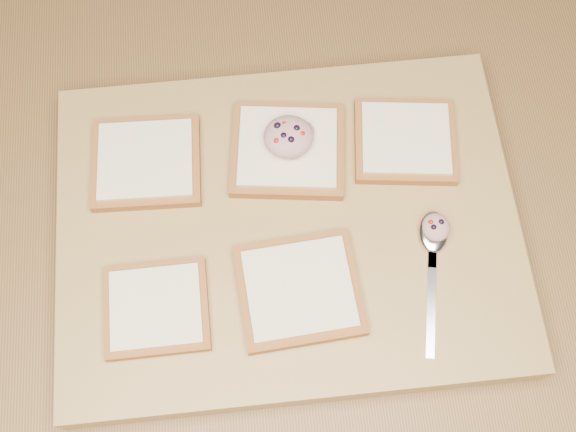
{
  "coord_description": "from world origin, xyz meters",
  "views": [
    {
      "loc": [
        -0.09,
        -0.34,
        1.71
      ],
      "look_at": [
        -0.06,
        -0.04,
        0.96
      ],
      "focal_mm": 45.0,
      "sensor_mm": 36.0,
      "label": 1
    }
  ],
  "objects_px": {
    "spoon": "(433,242)",
    "bread_far_center": "(288,150)",
    "tuna_salad_dollop": "(288,136)",
    "cutting_board": "(288,228)"
  },
  "relations": [
    {
      "from": "bread_far_center",
      "to": "spoon",
      "type": "distance_m",
      "value": 0.2
    },
    {
      "from": "bread_far_center",
      "to": "spoon",
      "type": "xyz_separation_m",
      "value": [
        0.15,
        -0.13,
        -0.0
      ]
    },
    {
      "from": "tuna_salad_dollop",
      "to": "bread_far_center",
      "type": "bearing_deg",
      "value": -106.58
    },
    {
      "from": "cutting_board",
      "to": "tuna_salad_dollop",
      "type": "xyz_separation_m",
      "value": [
        0.01,
        0.09,
        0.05
      ]
    },
    {
      "from": "tuna_salad_dollop",
      "to": "spoon",
      "type": "height_order",
      "value": "tuna_salad_dollop"
    },
    {
      "from": "spoon",
      "to": "bread_far_center",
      "type": "bearing_deg",
      "value": 139.21
    },
    {
      "from": "cutting_board",
      "to": "tuna_salad_dollop",
      "type": "relative_size",
      "value": 9.09
    },
    {
      "from": "bread_far_center",
      "to": "tuna_salad_dollop",
      "type": "xyz_separation_m",
      "value": [
        0.0,
        0.01,
        0.02
      ]
    },
    {
      "from": "bread_far_center",
      "to": "cutting_board",
      "type": "bearing_deg",
      "value": -95.61
    },
    {
      "from": "cutting_board",
      "to": "bread_far_center",
      "type": "bearing_deg",
      "value": 84.39
    }
  ]
}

